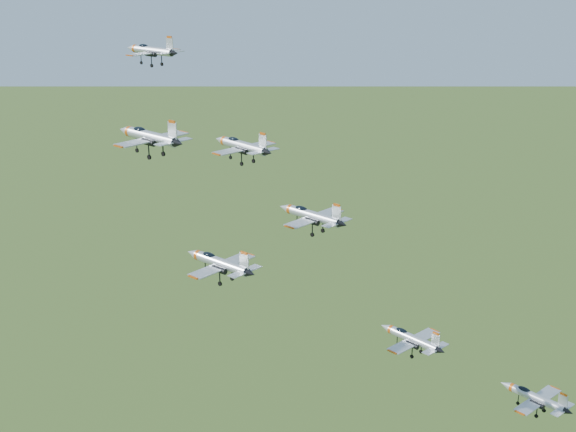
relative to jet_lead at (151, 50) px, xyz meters
The scene contains 7 objects.
jet_lead is the anchor object (origin of this frame).
jet_left_high 27.06m from the jet_lead, 13.27° to the right, with size 13.49×11.39×3.64m.
jet_right_high 35.96m from the jet_lead, 48.24° to the right, with size 13.36×11.16×3.57m.
jet_left_low 44.16m from the jet_lead, 12.66° to the right, with size 13.16×11.01×3.52m.
jet_right_low 48.79m from the jet_lead, 36.85° to the right, with size 12.81×10.68×3.42m.
jet_trail 66.30m from the jet_lead, ahead, with size 11.47×9.69×3.09m.
jet_extra 83.85m from the jet_lead, ahead, with size 11.68×9.86×3.15m.
Camera 1 is at (72.75, -93.50, 170.14)m, focal length 50.00 mm.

